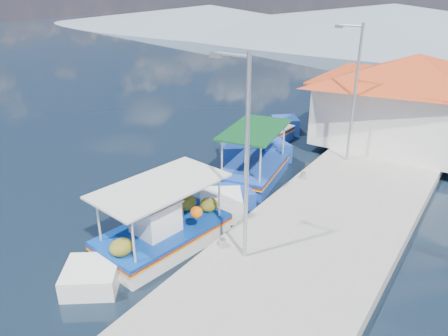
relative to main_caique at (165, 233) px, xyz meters
The scene contains 9 objects.
ground 2.47m from the main_caique, 136.23° to the right, with size 160.00×160.00×0.00m, color black.
quay 6.00m from the main_caique, 46.17° to the left, with size 5.00×44.00×0.50m, color gray.
bollards 4.13m from the main_caique, 60.13° to the left, with size 0.20×17.20×0.30m.
main_caique is the anchor object (origin of this frame).
caique_green_canopy 6.10m from the main_caique, 91.06° to the left, with size 2.89×6.93×2.63m.
caique_blue_hull 10.42m from the main_caique, 101.47° to the left, with size 2.32×6.63×1.18m.
harbor_building 14.24m from the main_caique, 71.53° to the left, with size 10.49×10.49×4.40m.
lamp_post_near 4.37m from the main_caique, ahead, with size 1.21×0.14×6.00m.
lamp_post_far 10.29m from the main_caique, 73.50° to the left, with size 1.21×0.14×6.00m.
Camera 1 is at (10.09, -7.33, 8.08)m, focal length 34.72 mm.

